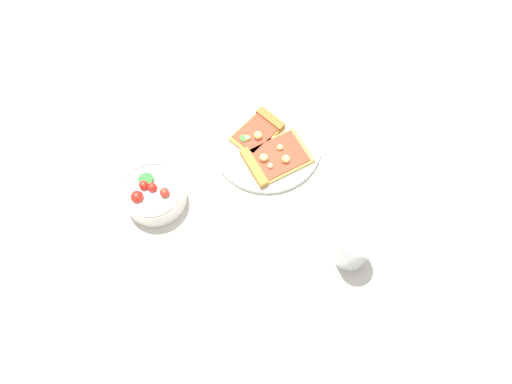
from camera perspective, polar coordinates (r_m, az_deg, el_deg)
ground_plane at (r=1.02m, az=1.54°, el=3.24°), size 2.40×2.40×0.00m
plate at (r=1.04m, az=1.32°, el=6.08°), size 0.25×0.25×0.01m
pizza_slice_near at (r=1.00m, az=2.07°, el=4.08°), size 0.16×0.17×0.03m
pizza_slice_far at (r=1.04m, az=0.43°, el=7.66°), size 0.11×0.13×0.03m
salad_bowl at (r=0.97m, az=-12.50°, el=-0.18°), size 0.13×0.13×0.07m
soda_glass at (r=0.91m, az=11.94°, el=-6.73°), size 0.07×0.07×0.11m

